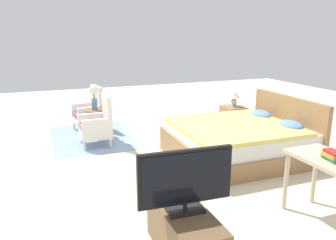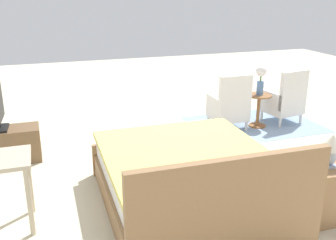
% 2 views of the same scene
% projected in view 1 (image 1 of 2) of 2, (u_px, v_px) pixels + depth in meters
% --- Properties ---
extents(ground_plane, '(16.00, 16.00, 0.00)m').
position_uv_depth(ground_plane, '(172.00, 163.00, 5.16)').
color(ground_plane, beige).
extents(floor_rug, '(2.10, 1.50, 0.01)m').
position_uv_depth(floor_rug, '(92.00, 137.00, 6.45)').
color(floor_rug, '#8EA8C6').
rests_on(floor_rug, ground_plane).
extents(bed, '(1.77, 2.05, 0.96)m').
position_uv_depth(bed, '(240.00, 140.00, 5.30)').
color(bed, '#997047').
rests_on(bed, ground_plane).
extents(armchair_by_window_left, '(0.62, 0.62, 0.92)m').
position_uv_depth(armchair_by_window_left, '(90.00, 112.00, 6.85)').
color(armchair_by_window_left, white).
rests_on(armchair_by_window_left, floor_rug).
extents(armchair_by_window_right, '(0.54, 0.54, 0.92)m').
position_uv_depth(armchair_by_window_right, '(98.00, 125.00, 5.91)').
color(armchair_by_window_right, white).
rests_on(armchair_by_window_right, floor_rug).
extents(side_table, '(0.40, 0.40, 0.55)m').
position_uv_depth(side_table, '(95.00, 120.00, 6.39)').
color(side_table, '#936038').
rests_on(side_table, ground_plane).
extents(flower_vase, '(0.17, 0.17, 0.48)m').
position_uv_depth(flower_vase, '(94.00, 95.00, 6.27)').
color(flower_vase, '#4C709E').
rests_on(flower_vase, side_table).
extents(nightstand, '(0.44, 0.41, 0.57)m').
position_uv_depth(nightstand, '(233.00, 120.00, 6.60)').
color(nightstand, '#997047').
rests_on(nightstand, ground_plane).
extents(table_lamp, '(0.22, 0.22, 0.33)m').
position_uv_depth(table_lamp, '(234.00, 96.00, 6.47)').
color(table_lamp, '#9EADC6').
rests_on(table_lamp, nightstand).
extents(tv_stand, '(0.96, 0.40, 0.45)m').
position_uv_depth(tv_stand, '(185.00, 234.00, 2.93)').
color(tv_stand, brown).
rests_on(tv_stand, ground_plane).
extents(tv_flatscreen, '(0.22, 0.85, 0.57)m').
position_uv_depth(tv_flatscreen, '(186.00, 180.00, 2.80)').
color(tv_flatscreen, black).
rests_on(tv_flatscreen, tv_stand).
extents(book_stack, '(0.22, 0.17, 0.10)m').
position_uv_depth(book_stack, '(333.00, 156.00, 3.30)').
color(book_stack, '#337A47').
rests_on(book_stack, vanity_desk).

